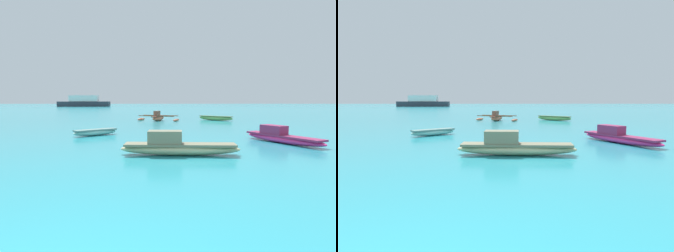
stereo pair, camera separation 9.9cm
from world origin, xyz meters
TOP-DOWN VIEW (x-y plane):
  - moored_boat_0 at (-2.10, 14.15)m, footprint 2.27×1.95m
  - moored_boat_1 at (1.91, 8.53)m, footprint 4.14×1.01m
  - moored_boat_2 at (1.07, 24.77)m, footprint 3.85×2.74m
  - moored_boat_3 at (6.61, 11.32)m, footprint 2.44×4.03m
  - moored_boat_4 at (6.22, 25.07)m, footprint 2.94×2.41m
  - distant_ferry at (-18.43, 75.53)m, footprint 12.97×2.85m

SIDE VIEW (x-z plane):
  - moored_boat_0 at x=-2.10m, z-range 0.02..0.35m
  - moored_boat_4 at x=6.22m, z-range 0.02..0.42m
  - moored_boat_3 at x=6.61m, z-range -0.11..0.63m
  - moored_boat_2 at x=1.07m, z-range -0.16..0.72m
  - moored_boat_1 at x=1.91m, z-range -0.12..0.71m
  - distant_ferry at x=-18.43m, z-range -0.27..2.59m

